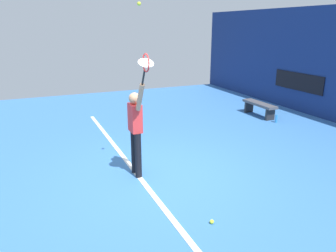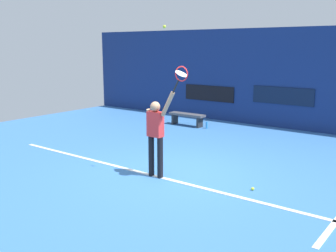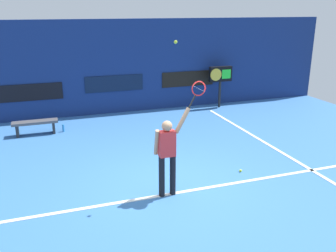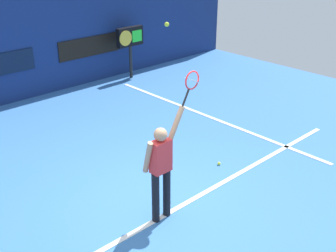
% 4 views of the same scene
% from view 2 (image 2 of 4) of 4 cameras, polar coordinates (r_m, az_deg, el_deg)
% --- Properties ---
extents(ground_plane, '(18.00, 18.00, 0.00)m').
position_cam_2_polar(ground_plane, '(9.00, 0.89, -6.99)').
color(ground_plane, '#3870B2').
extents(back_wall, '(18.00, 0.20, 3.50)m').
position_cam_2_polar(back_wall, '(14.39, 16.62, 6.63)').
color(back_wall, navy).
rests_on(back_wall, ground_plane).
extents(sponsor_banner_center, '(2.20, 0.03, 0.60)m').
position_cam_2_polar(sponsor_banner_center, '(14.33, 16.31, 4.23)').
color(sponsor_banner_center, '#0C1933').
extents(sponsor_banner_portside, '(2.20, 0.03, 0.60)m').
position_cam_2_polar(sponsor_banner_portside, '(15.66, 5.97, 4.75)').
color(sponsor_banner_portside, black).
extents(court_baseline, '(10.00, 0.10, 0.01)m').
position_cam_2_polar(court_baseline, '(8.71, -0.63, -7.59)').
color(court_baseline, white).
rests_on(court_baseline, ground_plane).
extents(tennis_player, '(0.76, 0.31, 1.94)m').
position_cam_2_polar(tennis_player, '(8.56, -1.78, -0.95)').
color(tennis_player, black).
rests_on(tennis_player, ground_plane).
extents(tennis_racket, '(0.44, 0.27, 0.61)m').
position_cam_2_polar(tennis_racket, '(7.98, 1.87, 7.38)').
color(tennis_racket, black).
extents(tennis_ball, '(0.07, 0.07, 0.07)m').
position_cam_2_polar(tennis_ball, '(8.30, -0.52, 14.25)').
color(tennis_ball, '#CCE033').
extents(court_bench, '(1.40, 0.36, 0.45)m').
position_cam_2_polar(court_bench, '(14.33, 2.78, 1.38)').
color(court_bench, '#4C4C51').
rests_on(court_bench, ground_plane).
extents(water_bottle, '(0.07, 0.07, 0.24)m').
position_cam_2_polar(water_bottle, '(13.92, 5.66, 0.12)').
color(water_bottle, '#338CD8').
rests_on(water_bottle, ground_plane).
extents(spare_ball, '(0.07, 0.07, 0.07)m').
position_cam_2_polar(spare_ball, '(8.19, 12.21, -8.91)').
color(spare_ball, '#CCE033').
rests_on(spare_ball, ground_plane).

